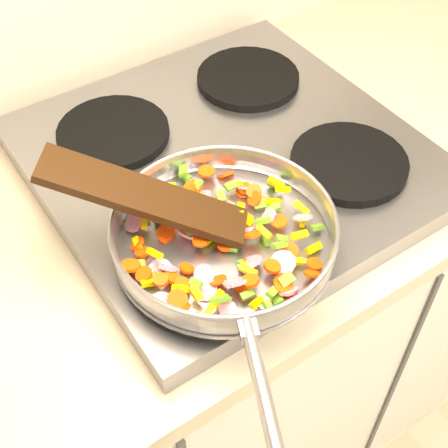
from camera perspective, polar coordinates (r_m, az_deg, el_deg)
base_cabinet at (r=1.78m, az=19.33°, el=2.30°), size 3.00×0.65×0.86m
cooktop at (r=1.05m, az=0.38°, el=5.87°), size 0.60×0.60×0.04m
grate_fl at (r=0.90m, az=-1.96°, el=-1.15°), size 0.19×0.19×0.02m
grate_fr at (r=1.03m, az=11.36°, el=5.50°), size 0.19×0.19×0.02m
grate_bl at (r=1.08m, az=-10.10°, el=8.23°), size 0.19×0.19×0.02m
grate_br at (r=1.19m, az=2.21°, el=13.17°), size 0.19×0.19×0.02m
saute_pan at (r=0.85m, az=0.03°, el=-0.83°), size 0.35×0.49×0.05m
vegetable_heap at (r=0.86m, az=-0.33°, el=-1.53°), size 0.29×0.29×0.05m
wooden_spatula at (r=0.84m, az=-7.26°, el=2.50°), size 0.25×0.23×0.11m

